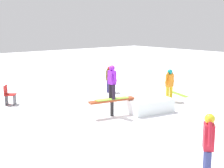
# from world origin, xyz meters

# --- Properties ---
(ground_plane) EXTENTS (60.00, 60.00, 0.00)m
(ground_plane) POSITION_xyz_m (0.00, 0.00, 0.00)
(ground_plane) COLOR white
(rail_feature) EXTENTS (1.92, 0.64, 0.67)m
(rail_feature) POSITION_xyz_m (0.00, 0.00, 0.56)
(rail_feature) COLOR black
(rail_feature) RESTS_ON ground
(snow_kicker_ramp) EXTENTS (2.06, 1.82, 0.55)m
(snow_kicker_ramp) POSITION_xyz_m (-1.58, 0.31, 0.28)
(snow_kicker_ramp) COLOR white
(snow_kicker_ramp) RESTS_ON ground
(main_rider_on_rail) EXTENTS (1.38, 0.73, 1.33)m
(main_rider_on_rail) POSITION_xyz_m (0.00, 0.00, 1.33)
(main_rider_on_rail) COLOR #94D33F
(main_rider_on_rail) RESTS_ON rail_feature
(bystander_red) EXTENTS (0.58, 0.49, 1.57)m
(bystander_red) POSITION_xyz_m (1.61, 5.31, 0.88)
(bystander_red) COLOR #39417F
(bystander_red) RESTS_ON ground
(bystander_orange) EXTENTS (0.69, 0.24, 1.51)m
(bystander_orange) POSITION_xyz_m (-3.59, -0.14, 0.84)
(bystander_orange) COLOR gold
(bystander_orange) RESTS_ON ground
(bystander_brown) EXTENTS (0.62, 0.27, 1.38)m
(bystander_brown) POSITION_xyz_m (-2.73, -3.49, 0.77)
(bystander_brown) COLOR navy
(bystander_brown) RESTS_ON ground
(loose_snowboard_lime) EXTENTS (0.71, 1.42, 0.02)m
(loose_snowboard_lime) POSITION_xyz_m (-5.10, -0.75, 0.01)
(loose_snowboard_lime) COLOR #84E029
(loose_snowboard_lime) RESTS_ON ground
(folding_chair) EXTENTS (0.62, 0.62, 0.88)m
(folding_chair) POSITION_xyz_m (2.38, -4.29, 0.41)
(folding_chair) COLOR #3F3F44
(folding_chair) RESTS_ON ground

